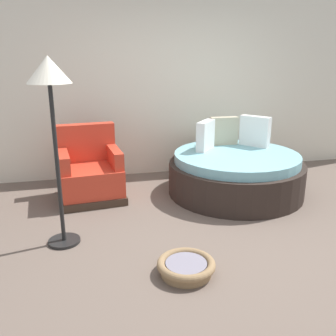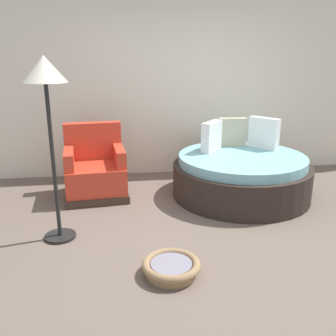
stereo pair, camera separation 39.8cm
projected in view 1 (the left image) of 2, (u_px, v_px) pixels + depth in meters
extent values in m
cube|color=#66564C|center=(218.00, 235.00, 3.93)|extent=(8.00, 8.00, 0.02)
cube|color=silver|center=(168.00, 82.00, 5.65)|extent=(8.00, 0.12, 2.83)
cylinder|color=#2D231E|center=(235.00, 177.00, 5.03)|extent=(1.81, 1.81, 0.44)
cylinder|color=#7AB7C1|center=(236.00, 158.00, 4.95)|extent=(1.66, 1.66, 0.12)
cube|color=white|center=(255.00, 131.00, 5.27)|extent=(0.36, 0.41, 0.43)
cube|color=#BCB293|center=(224.00, 131.00, 5.36)|extent=(0.40, 0.13, 0.40)
cube|color=white|center=(206.00, 135.00, 5.07)|extent=(0.35, 0.38, 0.40)
cube|color=#38281E|center=(92.00, 195.00, 4.88)|extent=(0.87, 0.87, 0.10)
cube|color=red|center=(91.00, 179.00, 4.82)|extent=(0.83, 0.83, 0.34)
cube|color=red|center=(86.00, 142.00, 4.97)|extent=(0.77, 0.23, 0.50)
cube|color=red|center=(64.00, 161.00, 4.63)|extent=(0.18, 0.69, 0.22)
cube|color=red|center=(114.00, 156.00, 4.83)|extent=(0.18, 0.69, 0.22)
cylinder|color=#8E704C|center=(186.00, 271.00, 3.22)|extent=(0.44, 0.44, 0.06)
torus|color=#8E704C|center=(186.00, 264.00, 3.20)|extent=(0.51, 0.51, 0.07)
cylinder|color=gray|center=(186.00, 265.00, 3.20)|extent=(0.36, 0.36, 0.05)
cylinder|color=black|center=(64.00, 241.00, 3.76)|extent=(0.32, 0.32, 0.03)
cylinder|color=black|center=(57.00, 167.00, 3.52)|extent=(0.04, 0.04, 1.55)
cone|color=silver|center=(48.00, 69.00, 3.26)|extent=(0.40, 0.40, 0.24)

